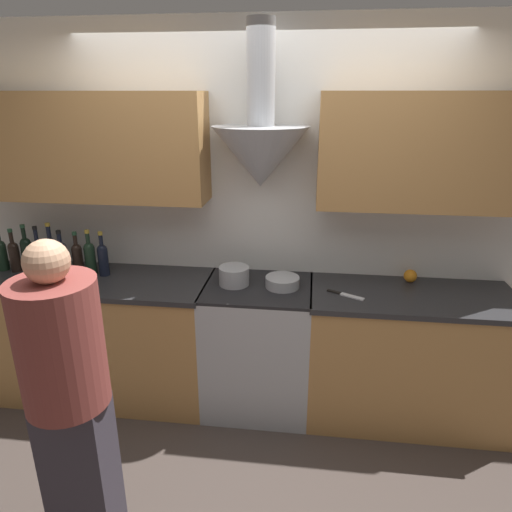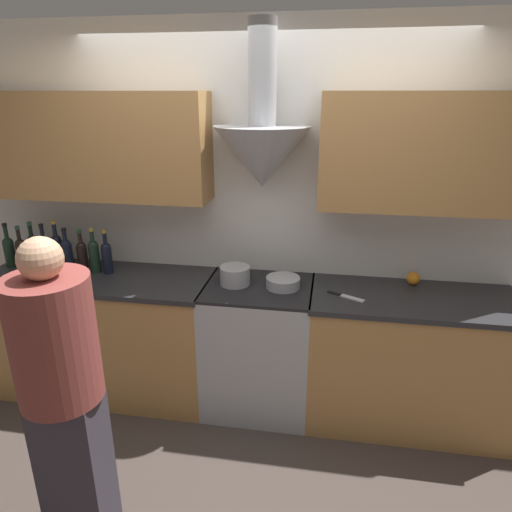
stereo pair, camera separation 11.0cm
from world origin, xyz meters
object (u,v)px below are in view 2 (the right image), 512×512
wine_bottle_5 (67,253)px  wine_bottle_8 (107,256)px  wine_bottle_4 (57,250)px  stove_range (258,346)px  person_foreground_left (63,391)px  wine_bottle_0 (9,250)px  mixing_bowl (283,282)px  wine_bottle_1 (21,251)px  stock_pot (235,275)px  wine_bottle_2 (34,249)px  orange_fruit (413,278)px  wine_bottle_3 (45,251)px  wine_bottle_7 (94,254)px  wine_bottle_6 (82,254)px

wine_bottle_5 → wine_bottle_8: (0.30, 0.01, -0.00)m
wine_bottle_4 → stove_range: bearing=-3.1°
wine_bottle_4 → person_foreground_left: bearing=-58.3°
stove_range → wine_bottle_5: (-1.40, 0.05, 0.59)m
wine_bottle_0 → mixing_bowl: wine_bottle_0 is taller
wine_bottle_1 → wine_bottle_8: 0.66m
wine_bottle_0 → stock_pot: wine_bottle_0 is taller
stove_range → wine_bottle_2: 1.78m
wine_bottle_2 → mixing_bowl: 1.84m
wine_bottle_8 → orange_fruit: size_ratio=3.64×
wine_bottle_8 → stove_range: bearing=-3.3°
wine_bottle_5 → person_foreground_left: person_foreground_left is taller
wine_bottle_2 → orange_fruit: wine_bottle_2 is taller
wine_bottle_3 → wine_bottle_7: wine_bottle_3 is taller
stove_range → stock_pot: 0.54m
wine_bottle_2 → wine_bottle_7: 0.48m
wine_bottle_5 → wine_bottle_1: bearing=179.8°
mixing_bowl → person_foreground_left: (-0.86, -1.21, -0.08)m
wine_bottle_6 → wine_bottle_8: size_ratio=0.96×
wine_bottle_1 → wine_bottle_7: bearing=1.0°
wine_bottle_0 → wine_bottle_3: wine_bottle_3 is taller
wine_bottle_8 → orange_fruit: 2.12m
wine_bottle_2 → wine_bottle_8: (0.58, -0.01, -0.01)m
mixing_bowl → wine_bottle_5: bearing=178.4°
wine_bottle_8 → wine_bottle_5: bearing=-178.3°
wine_bottle_7 → person_foreground_left: (0.50, -1.27, -0.18)m
stove_range → wine_bottle_8: (-1.10, 0.06, 0.59)m
wine_bottle_2 → mixing_bowl: size_ratio=1.54×
wine_bottle_0 → wine_bottle_6: bearing=0.5°
wine_bottle_1 → person_foreground_left: size_ratio=0.20×
stove_range → stock_pot: stock_pot is taller
wine_bottle_3 → wine_bottle_8: wine_bottle_3 is taller
wine_bottle_0 → orange_fruit: wine_bottle_0 is taller
stove_range → wine_bottle_2: bearing=177.4°
wine_bottle_6 → wine_bottle_0: bearing=-179.5°
wine_bottle_2 → wine_bottle_5: 0.28m
wine_bottle_8 → mixing_bowl: 1.27m
stock_pot → mixing_bowl: bearing=-0.6°
stove_range → wine_bottle_8: size_ratio=2.90×
wine_bottle_1 → stock_pot: size_ratio=1.56×
wine_bottle_0 → stock_pot: (1.71, -0.06, -0.07)m
wine_bottle_5 → wine_bottle_8: 0.30m
wine_bottle_0 → wine_bottle_7: 0.68m
wine_bottle_3 → stock_pot: (1.42, -0.06, -0.07)m
wine_bottle_4 → mixing_bowl: (1.65, -0.07, -0.11)m
wine_bottle_2 → orange_fruit: (2.69, 0.13, -0.10)m
wine_bottle_6 → person_foreground_left: 1.42m
wine_bottle_2 → wine_bottle_8: 0.58m
stove_range → wine_bottle_0: 1.96m
wine_bottle_3 → wine_bottle_6: 0.29m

